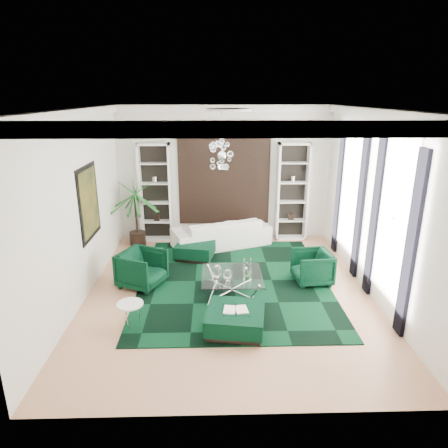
{
  "coord_description": "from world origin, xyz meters",
  "views": [
    {
      "loc": [
        -0.31,
        -7.75,
        4.05
      ],
      "look_at": [
        -0.08,
        0.5,
        1.37
      ],
      "focal_mm": 32.0,
      "sensor_mm": 36.0,
      "label": 1
    }
  ],
  "objects_px": {
    "armchair_right": "(312,267)",
    "coffee_table": "(232,284)",
    "ottoman_side": "(196,250)",
    "ottoman_front": "(235,320)",
    "sofa": "(221,233)",
    "palm": "(135,204)",
    "armchair_left": "(142,269)",
    "side_table": "(131,315)"
  },
  "relations": [
    {
      "from": "armchair_right",
      "to": "coffee_table",
      "type": "distance_m",
      "value": 1.89
    },
    {
      "from": "ottoman_side",
      "to": "ottoman_front",
      "type": "bearing_deg",
      "value": -75.92
    },
    {
      "from": "sofa",
      "to": "palm",
      "type": "bearing_deg",
      "value": -22.77
    },
    {
      "from": "armchair_right",
      "to": "coffee_table",
      "type": "relative_size",
      "value": 0.64
    },
    {
      "from": "armchair_left",
      "to": "coffee_table",
      "type": "xyz_separation_m",
      "value": [
        1.97,
        -0.43,
        -0.19
      ]
    },
    {
      "from": "armchair_right",
      "to": "side_table",
      "type": "distance_m",
      "value": 4.1
    },
    {
      "from": "armchair_left",
      "to": "coffee_table",
      "type": "bearing_deg",
      "value": -77.73
    },
    {
      "from": "armchair_left",
      "to": "armchair_right",
      "type": "xyz_separation_m",
      "value": [
        3.79,
        0.06,
        -0.03
      ]
    },
    {
      "from": "ottoman_side",
      "to": "armchair_left",
      "type": "bearing_deg",
      "value": -125.42
    },
    {
      "from": "sofa",
      "to": "ottoman_front",
      "type": "height_order",
      "value": "sofa"
    },
    {
      "from": "sofa",
      "to": "palm",
      "type": "height_order",
      "value": "palm"
    },
    {
      "from": "coffee_table",
      "to": "side_table",
      "type": "height_order",
      "value": "side_table"
    },
    {
      "from": "coffee_table",
      "to": "ottoman_front",
      "type": "height_order",
      "value": "coffee_table"
    },
    {
      "from": "coffee_table",
      "to": "palm",
      "type": "bearing_deg",
      "value": 130.64
    },
    {
      "from": "armchair_right",
      "to": "coffee_table",
      "type": "height_order",
      "value": "armchair_right"
    },
    {
      "from": "sofa",
      "to": "armchair_left",
      "type": "relative_size",
      "value": 3.0
    },
    {
      "from": "side_table",
      "to": "coffee_table",
      "type": "bearing_deg",
      "value": 32.86
    },
    {
      "from": "armchair_right",
      "to": "ottoman_front",
      "type": "xyz_separation_m",
      "value": [
        -1.82,
        -1.88,
        -0.17
      ]
    },
    {
      "from": "ottoman_side",
      "to": "ottoman_front",
      "type": "relative_size",
      "value": 0.93
    },
    {
      "from": "armchair_left",
      "to": "palm",
      "type": "relative_size",
      "value": 0.37
    },
    {
      "from": "armchair_left",
      "to": "ottoman_side",
      "type": "relative_size",
      "value": 0.96
    },
    {
      "from": "sofa",
      "to": "ottoman_side",
      "type": "height_order",
      "value": "sofa"
    },
    {
      "from": "ottoman_side",
      "to": "ottoman_front",
      "type": "height_order",
      "value": "ottoman_side"
    },
    {
      "from": "ottoman_side",
      "to": "sofa",
      "type": "bearing_deg",
      "value": 50.75
    },
    {
      "from": "armchair_left",
      "to": "palm",
      "type": "height_order",
      "value": "palm"
    },
    {
      "from": "armchair_left",
      "to": "armchair_right",
      "type": "height_order",
      "value": "armchair_left"
    },
    {
      "from": "armchair_right",
      "to": "ottoman_side",
      "type": "bearing_deg",
      "value": -124.62
    },
    {
      "from": "sofa",
      "to": "ottoman_front",
      "type": "distance_m",
      "value": 4.23
    },
    {
      "from": "ottoman_front",
      "to": "palm",
      "type": "bearing_deg",
      "value": 120.21
    },
    {
      "from": "armchair_right",
      "to": "ottoman_side",
      "type": "relative_size",
      "value": 0.88
    },
    {
      "from": "ottoman_front",
      "to": "side_table",
      "type": "height_order",
      "value": "side_table"
    },
    {
      "from": "sofa",
      "to": "side_table",
      "type": "bearing_deg",
      "value": 46.19
    },
    {
      "from": "coffee_table",
      "to": "ottoman_side",
      "type": "distance_m",
      "value": 2.18
    },
    {
      "from": "armchair_left",
      "to": "ottoman_front",
      "type": "bearing_deg",
      "value": -108.07
    },
    {
      "from": "ottoman_front",
      "to": "palm",
      "type": "relative_size",
      "value": 0.41
    },
    {
      "from": "ottoman_side",
      "to": "ottoman_front",
      "type": "xyz_separation_m",
      "value": [
        0.85,
        -3.39,
        -0.01
      ]
    },
    {
      "from": "coffee_table",
      "to": "ottoman_front",
      "type": "distance_m",
      "value": 1.39
    },
    {
      "from": "coffee_table",
      "to": "ottoman_side",
      "type": "height_order",
      "value": "coffee_table"
    },
    {
      "from": "ottoman_side",
      "to": "side_table",
      "type": "relative_size",
      "value": 1.94
    },
    {
      "from": "ottoman_front",
      "to": "armchair_left",
      "type": "bearing_deg",
      "value": 137.22
    },
    {
      "from": "armchair_right",
      "to": "ottoman_front",
      "type": "relative_size",
      "value": 0.82
    },
    {
      "from": "ottoman_front",
      "to": "side_table",
      "type": "relative_size",
      "value": 2.08
    }
  ]
}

